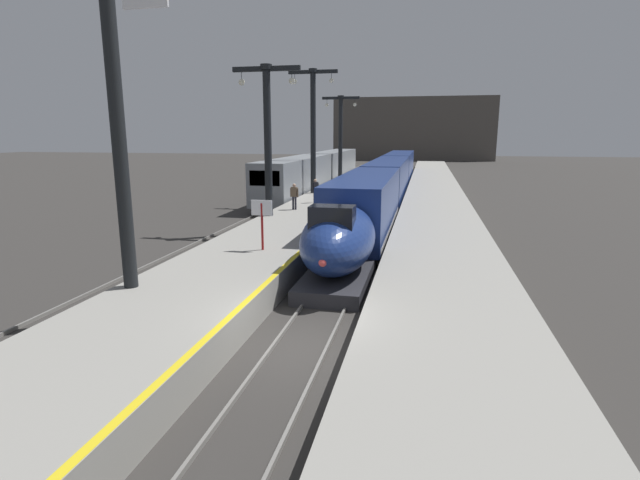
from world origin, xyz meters
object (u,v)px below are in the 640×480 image
(passenger_near_edge, at_px, (294,194))
(station_column_mid, at_px, (267,126))
(station_column_distant, at_px, (341,129))
(departure_info_board, at_px, (262,215))
(passenger_mid_platform, at_px, (315,189))
(station_column_far, at_px, (313,120))
(rolling_suitcase, at_px, (317,206))
(station_column_near, at_px, (116,85))
(highspeed_train_main, at_px, (387,180))
(regional_train_adjacent, at_px, (318,170))

(passenger_near_edge, bearing_deg, station_column_mid, -108.08)
(station_column_distant, bearing_deg, departure_info_board, -85.77)
(station_column_distant, distance_m, departure_info_board, 33.89)
(station_column_mid, xyz_separation_m, station_column_distant, (0.00, 24.98, 0.06))
(station_column_distant, height_order, passenger_mid_platform, station_column_distant)
(station_column_far, xyz_separation_m, rolling_suitcase, (2.39, -9.30, -5.60))
(passenger_near_edge, bearing_deg, station_column_near, -92.71)
(station_column_mid, distance_m, passenger_mid_platform, 7.60)
(station_column_distant, bearing_deg, passenger_near_edge, -87.81)
(station_column_mid, relative_size, rolling_suitcase, 8.84)
(station_column_near, bearing_deg, rolling_suitcase, 82.15)
(station_column_near, height_order, passenger_mid_platform, station_column_near)
(station_column_far, bearing_deg, rolling_suitcase, -75.59)
(station_column_mid, relative_size, passenger_near_edge, 5.14)
(highspeed_train_main, height_order, passenger_mid_platform, highspeed_train_main)
(station_column_mid, height_order, rolling_suitcase, station_column_mid)
(passenger_mid_platform, bearing_deg, highspeed_train_main, 63.43)
(highspeed_train_main, height_order, station_column_distant, station_column_distant)
(passenger_near_edge, distance_m, passenger_mid_platform, 3.54)
(highspeed_train_main, xyz_separation_m, station_column_near, (-5.85, -29.36, 5.33))
(station_column_distant, relative_size, rolling_suitcase, 8.95)
(departure_info_board, bearing_deg, regional_train_adjacent, 98.20)
(highspeed_train_main, height_order, station_column_far, station_column_far)
(passenger_near_edge, distance_m, rolling_suitcase, 1.68)
(regional_train_adjacent, height_order, station_column_mid, station_column_mid)
(station_column_near, relative_size, departure_info_board, 4.87)
(station_column_distant, height_order, passenger_near_edge, station_column_distant)
(station_column_near, bearing_deg, passenger_mid_platform, 86.04)
(station_column_far, distance_m, station_column_distant, 13.13)
(highspeed_train_main, distance_m, regional_train_adjacent, 12.05)
(station_column_near, xyz_separation_m, rolling_suitcase, (2.34, 16.96, -5.93))
(station_column_mid, height_order, passenger_near_edge, station_column_mid)
(station_column_far, height_order, passenger_near_edge, station_column_far)
(regional_train_adjacent, relative_size, station_column_near, 3.55)
(station_column_distant, xyz_separation_m, rolling_suitcase, (2.39, -22.41, -5.01))
(highspeed_train_main, relative_size, regional_train_adjacent, 1.54)
(highspeed_train_main, xyz_separation_m, station_column_mid, (-5.90, -14.97, 4.35))
(regional_train_adjacent, relative_size, station_column_far, 3.70)
(station_column_near, height_order, station_column_distant, station_column_near)
(station_column_mid, height_order, station_column_distant, station_column_distant)
(regional_train_adjacent, bearing_deg, passenger_near_edge, -81.82)
(passenger_near_edge, bearing_deg, highspeed_train_main, 67.78)
(station_column_far, relative_size, station_column_distant, 1.13)
(station_column_far, height_order, departure_info_board, station_column_far)
(passenger_near_edge, bearing_deg, passenger_mid_platform, 80.03)
(rolling_suitcase, bearing_deg, highspeed_train_main, 74.19)
(passenger_near_edge, height_order, rolling_suitcase, passenger_near_edge)
(station_column_mid, bearing_deg, regional_train_adjacent, 95.26)
(rolling_suitcase, bearing_deg, station_column_near, -97.85)
(regional_train_adjacent, xyz_separation_m, passenger_mid_platform, (3.67, -17.79, -0.09))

